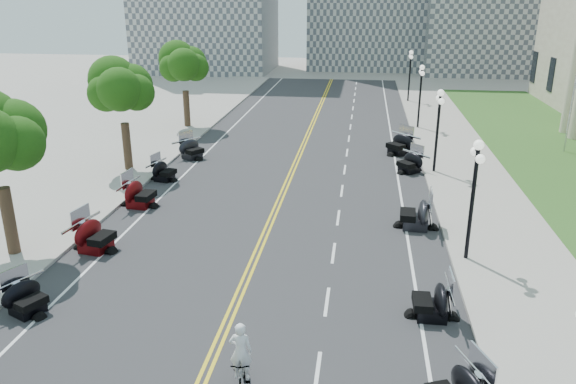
{
  "coord_description": "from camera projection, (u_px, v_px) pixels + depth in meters",
  "views": [
    {
      "loc": [
        4.17,
        -17.51,
        10.34
      ],
      "look_at": [
        1.01,
        5.81,
        2.0
      ],
      "focal_mm": 35.0,
      "sensor_mm": 36.0,
      "label": 1
    }
  ],
  "objects": [
    {
      "name": "motorcycle_s_5",
      "position": [
        26.0,
        297.0,
        19.02
      ],
      "size": [
        2.42,
        2.42,
        1.27
      ],
      "primitive_type": null,
      "rotation": [
        0.0,
        0.0,
        1.12
      ],
      "color": "black",
      "rests_on": "road"
    },
    {
      "name": "edge_line_south",
      "position": [
        163.0,
        195.0,
        30.48
      ],
      "size": [
        0.12,
        90.0,
        0.0
      ],
      "primitive_type": "cube",
      "color": "white",
      "rests_on": "road"
    },
    {
      "name": "lane_dash_9",
      "position": [
        342.0,
        191.0,
        31.14
      ],
      "size": [
        0.12,
        2.0,
        0.0
      ],
      "primitive_type": "cube",
      "color": "white",
      "rests_on": "road"
    },
    {
      "name": "motorcycle_s_6",
      "position": [
        95.0,
        234.0,
        23.67
      ],
      "size": [
        2.52,
        2.52,
        1.52
      ],
      "primitive_type": null,
      "rotation": [
        0.0,
        0.0,
        1.39
      ],
      "color": "#590A0C",
      "rests_on": "road"
    },
    {
      "name": "lane_dash_5",
      "position": [
        317.0,
        372.0,
        16.19
      ],
      "size": [
        0.12,
        2.0,
        0.0
      ],
      "primitive_type": "cube",
      "color": "white",
      "rests_on": "road"
    },
    {
      "name": "lane_dash_13",
      "position": [
        350.0,
        127.0,
        46.09
      ],
      "size": [
        0.12,
        2.0,
        0.0
      ],
      "primitive_type": "cube",
      "color": "white",
      "rests_on": "road"
    },
    {
      "name": "lane_dash_18",
      "position": [
        356.0,
        88.0,
        64.77
      ],
      "size": [
        0.12,
        2.0,
        0.0
      ],
      "primitive_type": "cube",
      "color": "white",
      "rests_on": "road"
    },
    {
      "name": "motorcycle_s_8",
      "position": [
        164.0,
        170.0,
        32.66
      ],
      "size": [
        2.21,
        2.21,
        1.29
      ],
      "primitive_type": null,
      "rotation": [
        0.0,
        0.0,
        1.34
      ],
      "color": "black",
      "rests_on": "road"
    },
    {
      "name": "lane_dash_8",
      "position": [
        338.0,
        218.0,
        27.4
      ],
      "size": [
        0.12,
        2.0,
        0.0
      ],
      "primitive_type": "cube",
      "color": "white",
      "rests_on": "road"
    },
    {
      "name": "sidewalk_north",
      "position": [
        485.0,
        209.0,
        28.33
      ],
      "size": [
        5.0,
        90.0,
        0.15
      ],
      "primitive_type": "cube",
      "color": "#9E9991",
      "rests_on": "ground"
    },
    {
      "name": "street_lamp_2",
      "position": [
        472.0,
        201.0,
        22.12
      ],
      "size": [
        0.5,
        1.2,
        4.9
      ],
      "primitive_type": null,
      "color": "black",
      "rests_on": "sidewalk_north"
    },
    {
      "name": "lane_dash_17",
      "position": [
        355.0,
        94.0,
        61.03
      ],
      "size": [
        0.12,
        2.0,
        0.0
      ],
      "primitive_type": "cube",
      "color": "white",
      "rests_on": "road"
    },
    {
      "name": "lane_dash_12",
      "position": [
        349.0,
        139.0,
        42.35
      ],
      "size": [
        0.12,
        2.0,
        0.0
      ],
      "primitive_type": "cube",
      "color": "white",
      "rests_on": "road"
    },
    {
      "name": "motorcycle_n_10",
      "position": [
        399.0,
        143.0,
        37.99
      ],
      "size": [
        3.16,
        3.16,
        1.56
      ],
      "primitive_type": null,
      "rotation": [
        0.0,
        0.0,
        -0.79
      ],
      "color": "black",
      "rests_on": "road"
    },
    {
      "name": "street_lamp_3",
      "position": [
        437.0,
        132.0,
        33.33
      ],
      "size": [
        0.5,
        1.2,
        4.9
      ],
      "primitive_type": null,
      "color": "black",
      "rests_on": "sidewalk_north"
    },
    {
      "name": "lane_dash_10",
      "position": [
        345.0,
        170.0,
        34.88
      ],
      "size": [
        0.12,
        2.0,
        0.0
      ],
      "primitive_type": "cube",
      "color": "white",
      "rests_on": "road"
    },
    {
      "name": "street_lamp_5",
      "position": [
        410.0,
        76.0,
        55.75
      ],
      "size": [
        0.5,
        1.2,
        4.9
      ],
      "primitive_type": null,
      "color": "black",
      "rests_on": "sidewalk_north"
    },
    {
      "name": "tree_3",
      "position": [
        122.0,
        94.0,
        33.09
      ],
      "size": [
        4.8,
        4.8,
        9.2
      ],
      "primitive_type": null,
      "color": "#235619",
      "rests_on": "sidewalk_south"
    },
    {
      "name": "flagpole",
      "position": [
        576.0,
        80.0,
        36.95
      ],
      "size": [
        1.1,
        0.2,
        10.0
      ],
      "primitive_type": null,
      "color": "silver",
      "rests_on": "ground"
    },
    {
      "name": "lawn",
      "position": [
        576.0,
        169.0,
        34.92
      ],
      "size": [
        9.0,
        60.0,
        0.1
      ],
      "primitive_type": "cube",
      "color": "#356023",
      "rests_on": "ground"
    },
    {
      "name": "lane_dash_15",
      "position": [
        353.0,
        108.0,
        53.56
      ],
      "size": [
        0.12,
        2.0,
        0.0
      ],
      "primitive_type": "cube",
      "color": "white",
      "rests_on": "road"
    },
    {
      "name": "lane_dash_14",
      "position": [
        352.0,
        117.0,
        49.82
      ],
      "size": [
        0.12,
        2.0,
        0.0
      ],
      "primitive_type": "cube",
      "color": "white",
      "rests_on": "road"
    },
    {
      "name": "motorcycle_n_9",
      "position": [
        410.0,
        162.0,
        34.16
      ],
      "size": [
        2.77,
        2.77,
        1.37
      ],
      "primitive_type": null,
      "rotation": [
        0.0,
        0.0,
        -0.86
      ],
      "color": "black",
      "rests_on": "road"
    },
    {
      "name": "bicycle",
      "position": [
        241.0,
        372.0,
        15.39
      ],
      "size": [
        0.76,
        1.84,
        1.07
      ],
      "primitive_type": "imported",
      "rotation": [
        0.0,
        0.0,
        0.15
      ],
      "color": "#A51414",
      "rests_on": "road"
    },
    {
      "name": "motorcycle_s_9",
      "position": [
        192.0,
        148.0,
        37.03
      ],
      "size": [
        2.83,
        2.83,
        1.42
      ],
      "primitive_type": null,
      "rotation": [
        0.0,
        0.0,
        0.95
      ],
      "color": "black",
      "rests_on": "road"
    },
    {
      "name": "cyclist_rider",
      "position": [
        240.0,
        328.0,
        14.92
      ],
      "size": [
        0.63,
        0.42,
        1.74
      ],
      "primitive_type": "imported",
      "rotation": [
        0.0,
        0.0,
        3.14
      ],
      "color": "silver",
      "rests_on": "bicycle"
    },
    {
      "name": "lane_dash_7",
      "position": [
        334.0,
        253.0,
        23.67
      ],
      "size": [
        0.12,
        2.0,
        0.0
      ],
      "primitive_type": "cube",
      "color": "white",
      "rests_on": "road"
    },
    {
      "name": "tree_4",
      "position": [
        184.0,
        69.0,
        44.3
      ],
      "size": [
        4.8,
        4.8,
        9.2
      ],
      "primitive_type": null,
      "color": "#235619",
      "rests_on": "sidewalk_south"
    },
    {
      "name": "lane_dash_6",
      "position": [
        327.0,
        301.0,
        19.93
      ],
      "size": [
        0.12,
        2.0,
        0.0
      ],
      "primitive_type": "cube",
      "color": "white",
      "rests_on": "road"
    },
    {
      "name": "motorcycle_n_7",
      "position": [
        416.0,
        212.0,
        25.98
      ],
      "size": [
        2.35,
        2.35,
        1.56
      ],
      "primitive_type": null,
      "rotation": [
        0.0,
        0.0,
        -1.63
      ],
      "color": "black",
      "rests_on": "road"
    },
    {
      "name": "motorcycle_n_5",
      "position": [
        432.0,
        299.0,
        18.76
      ],
      "size": [
        1.97,
        1.97,
        1.37
      ],
      "primitive_type": null,
      "rotation": [
        0.0,
        0.0,
        -1.56
      ],
      "color": "black",
      "rests_on": "road"
    },
    {
      "name": "ground",
      "position": [
        239.0,
        296.0,
        20.34
      ],
      "size": [
        160.0,
        160.0,
        0.0
      ],
      "primitive_type": "plane",
      "color": "gray"
    },
    {
      "name": "motorcycle_s_7",
      "position": [
        140.0,
        193.0,
        28.63
      ],
      "size": [
        2.36,
        2.36,
        1.51
      ],
      "primitive_type": null,
      "rotation": [
        0.0,
        0.0,
        1.48
      ],
      "color": "#590A0C",
      "rests_on": "road"
    },
    {
      "name": "street_lamp_4",
      "position": [
        420.0,
        97.0,
        44.54
      ],
      "size": [
        0.5,
        1.2,
        4.9
      ],
      "primitive_type": null,
      "color": "black",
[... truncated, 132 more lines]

